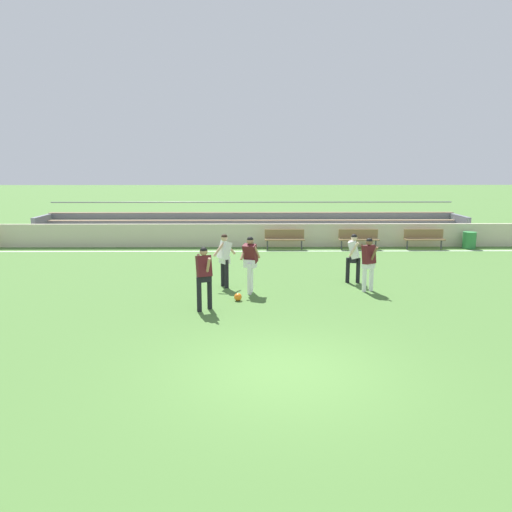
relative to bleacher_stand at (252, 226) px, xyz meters
name	(u,v)px	position (x,y,z in m)	size (l,w,h in m)	color
ground_plane	(285,371)	(0.59, -16.02, -0.74)	(160.00, 160.00, 0.00)	#477033
field_line_sideline	(265,251)	(0.59, -3.08, -0.74)	(44.00, 0.12, 0.01)	white
sideline_wall	(265,235)	(0.59, -1.86, -0.20)	(48.00, 0.16, 1.08)	beige
bleacher_stand	(252,226)	(0.00, 0.00, 0.00)	(21.12, 2.62, 1.87)	#897051
bench_near_wall_gap	(284,237)	(1.47, -2.55, -0.20)	(1.80, 0.40, 0.90)	olive
bench_far_left	(424,237)	(7.85, -2.55, -0.20)	(1.80, 0.40, 0.90)	olive
bench_far_right	(358,237)	(4.85, -2.55, -0.20)	(1.80, 0.40, 0.90)	olive
trash_bin	(469,240)	(9.99, -2.44, -0.36)	(0.59, 0.59, 0.77)	#2D7F3D
player_dark_deep_cover	(204,273)	(-1.30, -12.04, 0.28)	(0.47, 0.67, 1.71)	black
player_dark_challenging	(250,260)	(-0.08, -10.29, 0.29)	(0.63, 0.49, 1.73)	white
player_white_wide_left	(353,254)	(3.29, -9.01, 0.21)	(0.46, 0.58, 1.62)	black
player_dark_on_ball	(369,260)	(3.53, -10.10, 0.24)	(0.47, 0.61, 1.65)	white
player_white_dropping_back	(224,256)	(-0.89, -9.53, 0.27)	(0.72, 0.52, 1.70)	black
soccer_ball	(238,297)	(-0.43, -11.14, -0.63)	(0.22, 0.22, 0.22)	orange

